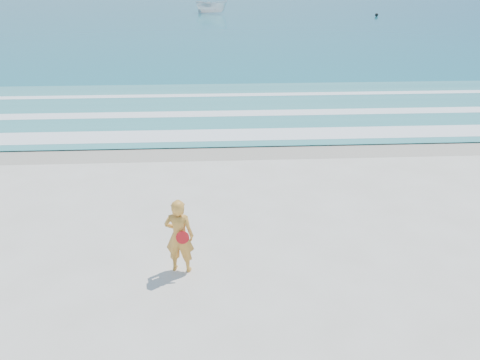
{
  "coord_description": "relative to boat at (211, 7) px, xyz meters",
  "views": [
    {
      "loc": [
        -0.28,
        -6.73,
        5.87
      ],
      "look_at": [
        0.31,
        4.0,
        1.0
      ],
      "focal_mm": 35.0,
      "sensor_mm": 36.0,
      "label": 1
    }
  ],
  "objects": [
    {
      "name": "ground",
      "position": [
        0.45,
        -63.2,
        -0.95
      ],
      "size": [
        400.0,
        400.0,
        0.0
      ],
      "primitive_type": "plane",
      "color": "silver",
      "rests_on": "ground"
    },
    {
      "name": "wet_sand",
      "position": [
        0.45,
        -54.2,
        -0.95
      ],
      "size": [
        400.0,
        2.4,
        0.0
      ],
      "primitive_type": "cube",
      "color": "#B2A893",
      "rests_on": "ground"
    },
    {
      "name": "shallow",
      "position": [
        0.45,
        -49.2,
        -0.91
      ],
      "size": [
        400.0,
        10.0,
        0.01
      ],
      "primitive_type": "cube",
      "color": "#59B7AD",
      "rests_on": "ocean"
    },
    {
      "name": "foam_near",
      "position": [
        0.45,
        -52.9,
        -0.9
      ],
      "size": [
        400.0,
        1.4,
        0.01
      ],
      "primitive_type": "cube",
      "color": "white",
      "rests_on": "shallow"
    },
    {
      "name": "foam_mid",
      "position": [
        0.45,
        -50.0,
        -0.9
      ],
      "size": [
        400.0,
        0.9,
        0.01
      ],
      "primitive_type": "cube",
      "color": "white",
      "rests_on": "shallow"
    },
    {
      "name": "foam_far",
      "position": [
        0.45,
        -46.7,
        -0.9
      ],
      "size": [
        400.0,
        0.6,
        0.01
      ],
      "primitive_type": "cube",
      "color": "white",
      "rests_on": "shallow"
    },
    {
      "name": "boat",
      "position": [
        0.0,
        0.0,
        0.0
      ],
      "size": [
        5.03,
        3.52,
        1.82
      ],
      "primitive_type": "imported",
      "rotation": [
        0.0,
        0.0,
        1.16
      ],
      "color": "silver",
      "rests_on": "ocean"
    },
    {
      "name": "buoy",
      "position": [
        21.85,
        -5.65,
        -0.69
      ],
      "size": [
        0.44,
        0.44,
        0.44
      ],
      "primitive_type": "sphere",
      "color": "black",
      "rests_on": "ocean"
    },
    {
      "name": "woman",
      "position": [
        -0.63,
        -61.57,
        -0.11
      ],
      "size": [
        0.67,
        0.5,
        1.67
      ],
      "color": "gold",
      "rests_on": "ground"
    }
  ]
}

